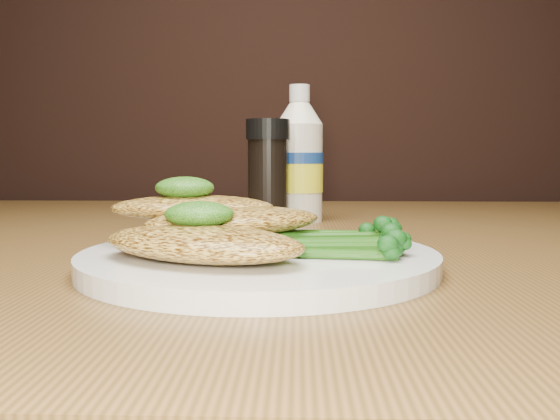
{
  "coord_description": "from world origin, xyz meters",
  "views": [
    {
      "loc": [
        0.02,
        0.47,
        0.83
      ],
      "look_at": [
        0.01,
        0.9,
        0.79
      ],
      "focal_mm": 38.92,
      "sensor_mm": 36.0,
      "label": 1
    }
  ],
  "objects": [
    {
      "name": "plate",
      "position": [
        -0.01,
        0.88,
        0.76
      ],
      "size": [
        0.24,
        0.24,
        0.01
      ],
      "primitive_type": "cylinder",
      "color": "white",
      "rests_on": "dining_table"
    },
    {
      "name": "chicken_front",
      "position": [
        -0.04,
        0.84,
        0.77
      ],
      "size": [
        0.16,
        0.13,
        0.02
      ],
      "primitive_type": "ellipsoid",
      "rotation": [
        0.0,
        0.0,
        -0.44
      ],
      "color": "gold",
      "rests_on": "plate"
    },
    {
      "name": "chicken_mid",
      "position": [
        -0.02,
        0.89,
        0.78
      ],
      "size": [
        0.15,
        0.12,
        0.02
      ],
      "primitive_type": "ellipsoid",
      "rotation": [
        0.0,
        0.0,
        0.53
      ],
      "color": "gold",
      "rests_on": "plate"
    },
    {
      "name": "chicken_back",
      "position": [
        -0.06,
        0.92,
        0.79
      ],
      "size": [
        0.12,
        0.07,
        0.02
      ],
      "primitive_type": "ellipsoid",
      "rotation": [
        0.0,
        0.0,
        0.09
      ],
      "color": "gold",
      "rests_on": "plate"
    },
    {
      "name": "pesto_front",
      "position": [
        -0.04,
        0.86,
        0.79
      ],
      "size": [
        0.05,
        0.05,
        0.02
      ],
      "primitive_type": "ellipsoid",
      "rotation": [
        0.0,
        0.0,
        -0.1
      ],
      "color": "black",
      "rests_on": "chicken_front"
    },
    {
      "name": "pesto_back",
      "position": [
        -0.06,
        0.92,
        0.8
      ],
      "size": [
        0.05,
        0.05,
        0.02
      ],
      "primitive_type": "ellipsoid",
      "rotation": [
        0.0,
        0.0,
        -0.32
      ],
      "color": "black",
      "rests_on": "chicken_back"
    },
    {
      "name": "broccolini_bundle",
      "position": [
        0.05,
        0.89,
        0.77
      ],
      "size": [
        0.13,
        0.12,
        0.02
      ],
      "primitive_type": null,
      "rotation": [
        0.0,
        0.0,
        0.3
      ],
      "color": "#215212",
      "rests_on": "plate"
    },
    {
      "name": "mayo_bottle",
      "position": [
        0.02,
        1.17,
        0.83
      ],
      "size": [
        0.07,
        0.07,
        0.16
      ],
      "primitive_type": null,
      "rotation": [
        0.0,
        0.0,
        0.31
      ],
      "color": "#EBE3C7",
      "rests_on": "dining_table"
    },
    {
      "name": "pepper_grinder",
      "position": [
        -0.01,
        1.13,
        0.81
      ],
      "size": [
        0.05,
        0.05,
        0.11
      ],
      "primitive_type": null,
      "rotation": [
        0.0,
        0.0,
        -0.02
      ],
      "color": "black",
      "rests_on": "dining_table"
    }
  ]
}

